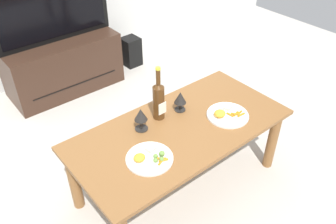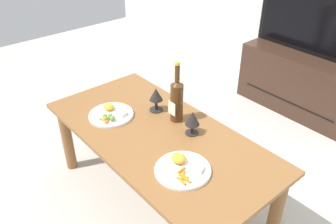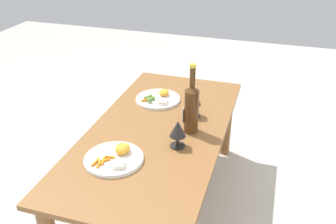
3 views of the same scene
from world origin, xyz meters
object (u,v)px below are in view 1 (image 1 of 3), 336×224
Objects in this scene: goblet_left at (141,116)px; dinner_plate_right at (227,114)px; floor_speaker at (131,51)px; dinner_plate_left at (149,158)px; dining_table at (180,138)px; tv_screen at (52,11)px; tv_stand at (63,65)px; wine_bottle at (159,99)px; goblet_right at (180,98)px.

goblet_left is 0.56× the size of dinner_plate_right.
dinner_plate_left is (-1.03, -1.73, 0.36)m from floor_speaker.
dinner_plate_left is at bearing -162.06° from dining_table.
dinner_plate_right reaches higher than dining_table.
dinner_plate_right is (0.35, -1.75, -0.26)m from tv_screen.
wine_bottle is (0.00, -1.48, 0.39)m from tv_stand.
goblet_left is (-0.91, -1.49, 0.45)m from floor_speaker.
tv_screen is at bearing 81.11° from dinner_plate_left.
wine_bottle is at bearing 44.11° from dinner_plate_left.
goblet_right reaches higher than dinner_plate_right.
goblet_right is 0.50m from dinner_plate_left.
dining_table is 1.80m from floor_speaker.
dinner_plate_right reaches higher than tv_stand.
tv_stand is (-0.04, 1.65, -0.17)m from dining_table.
dinner_plate_right reaches higher than dinner_plate_left.
tv_screen reaches higher than dining_table.
goblet_right is at bearing -83.91° from tv_stand.
tv_screen is 1.80m from dinner_plate_right.
dinner_plate_left is (-0.27, -1.75, 0.26)m from tv_stand.
dining_table is 0.34m from dinner_plate_right.
dining_table is 4.52× the size of floor_speaker.
wine_bottle is (-0.76, -1.46, 0.49)m from floor_speaker.
wine_bottle is 2.63× the size of goblet_right.
wine_bottle is 0.17m from goblet_right.
tv_screen is at bearing 84.24° from goblet_left.
dinner_plate_right is at bearing 0.26° from dinner_plate_left.
tv_screen is 1.52m from goblet_left.
tv_screen is at bearing 176.86° from floor_speaker.
tv_stand is 1.55m from goblet_right.
dinner_plate_left is (-0.27, -1.75, -0.26)m from tv_screen.
goblet_right is at bearing 49.92° from dining_table.
floor_speaker is (0.76, -0.02, -0.62)m from tv_screen.
goblet_left is 0.56m from dinner_plate_right.
goblet_right is at bearing -9.25° from wine_bottle.
goblet_left is at bearing -123.36° from floor_speaker.
floor_speaker is at bearing 59.11° from dinner_plate_left.
dinner_plate_right is at bearing -37.58° from wine_bottle.
tv_screen is 3.97× the size of dinner_plate_left.
floor_speaker is (0.72, 1.63, -0.27)m from dining_table.
tv_screen reaches higher than goblet_left.
tv_screen is 7.58× the size of goblet_right.
dinner_plate_right is at bearing -25.63° from goblet_left.
wine_bottle reaches higher than goblet_right.
goblet_left is at bearing 143.61° from dining_table.
goblet_left is 1.08× the size of goblet_right.
goblet_right reaches higher than dinner_plate_left.
goblet_right reaches higher than tv_stand.
dining_table is at bearing -130.08° from goblet_right.
dining_table is at bearing -88.57° from tv_stand.
goblet_right is 0.51× the size of dinner_plate_right.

